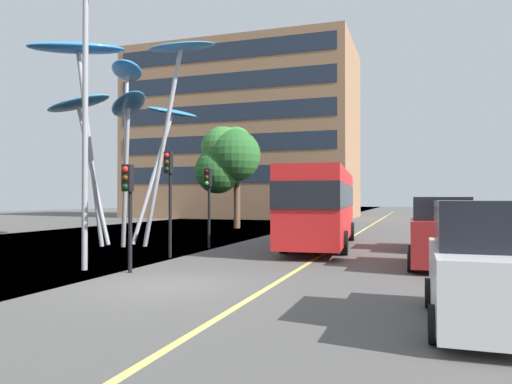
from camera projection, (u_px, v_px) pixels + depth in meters
name	position (u px, v px, depth m)	size (l,w,h in m)	color
ground	(143.00, 286.00, 12.60)	(120.00, 240.00, 0.10)	#54514F
red_bus	(321.00, 203.00, 22.40)	(3.40, 11.61, 3.71)	red
leaf_sculpture	(118.00, 89.00, 23.19)	(9.46, 8.36, 9.57)	#9EA0A5
traffic_light_kerb_near	(128.00, 194.00, 14.49)	(0.28, 0.42, 3.23)	black
traffic_light_kerb_far	(169.00, 181.00, 18.16)	(0.28, 0.42, 3.97)	black
traffic_light_island_mid	(208.00, 190.00, 21.64)	(0.28, 0.42, 3.56)	black
car_parked_near	(489.00, 268.00, 8.38)	(2.04, 4.17, 2.19)	silver
car_parked_mid	(441.00, 235.00, 15.46)	(2.03, 3.83, 2.27)	maroon
car_parked_far	(436.00, 226.00, 21.03)	(2.07, 4.32, 2.18)	#2D5138
street_lamp	(95.00, 91.00, 15.04)	(1.75, 0.44, 8.88)	gray
tree_pavement_near	(230.00, 160.00, 35.72)	(4.80, 4.60, 7.27)	brown
tree_pavement_far	(231.00, 151.00, 36.10)	(4.04, 4.03, 7.62)	brown
backdrop_building	(244.00, 135.00, 57.96)	(25.89, 13.71, 19.68)	#936B4C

